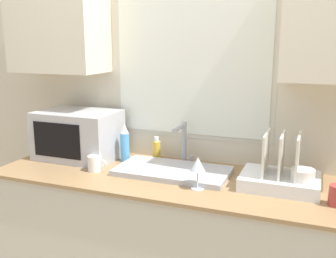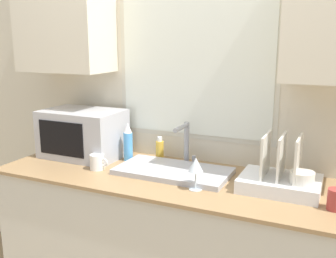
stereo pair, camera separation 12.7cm
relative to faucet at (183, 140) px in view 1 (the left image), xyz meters
The scene contains 10 objects.
countertop 0.65m from the faucet, 88.43° to the right, with size 2.06×0.70×0.90m.
wall_back 0.37m from the faucet, 86.98° to the left, with size 6.00×0.38×2.60m.
sink_basin 0.23m from the faucet, 91.30° to the right, with size 0.65×0.34×0.03m.
faucet is the anchor object (origin of this frame).
microwave 0.69m from the faucet, behind, with size 0.51×0.35×0.31m.
dish_rack 0.64m from the faucet, 16.96° to the right, with size 0.40×0.30×0.29m.
spray_bottle 0.38m from the faucet, behind, with size 0.06×0.06×0.25m.
soap_bottle 0.22m from the faucet, 168.37° to the left, with size 0.05×0.05×0.15m.
mug_near_sink 0.55m from the faucet, 146.50° to the right, with size 0.12×0.08×0.09m.
wine_glass 0.41m from the faucet, 60.39° to the right, with size 0.08×0.08×0.17m.
Camera 1 is at (0.75, -1.65, 1.66)m, focal length 42.00 mm.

